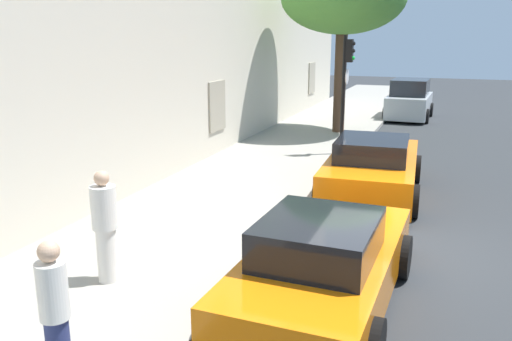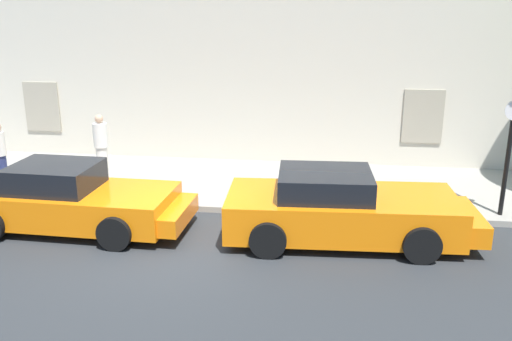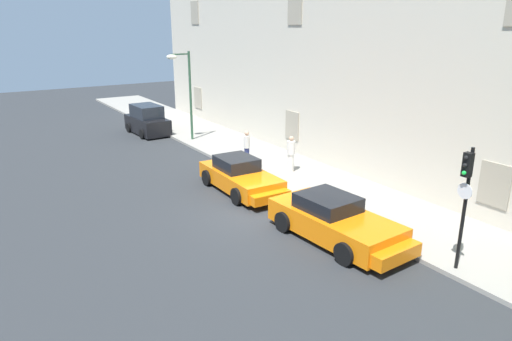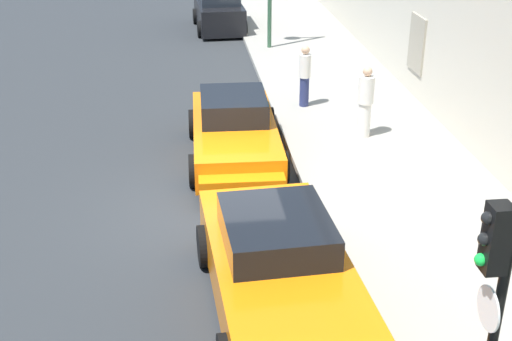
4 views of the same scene
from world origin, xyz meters
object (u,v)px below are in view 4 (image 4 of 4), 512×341
(pedestrian_strolling, at_px, (305,75))
(hatchback_distant, at_px, (219,8))
(sportscar_red_lead, at_px, (235,135))
(pedestrian_admiring, at_px, (365,101))
(traffic_light, at_px, (492,302))
(sportscar_yellow_flank, at_px, (283,280))

(pedestrian_strolling, bearing_deg, hatchback_distant, -170.21)
(sportscar_red_lead, height_order, pedestrian_admiring, pedestrian_admiring)
(hatchback_distant, xyz_separation_m, pedestrian_admiring, (11.65, 2.65, 0.17))
(sportscar_red_lead, height_order, traffic_light, traffic_light)
(sportscar_red_lead, xyz_separation_m, pedestrian_admiring, (-0.77, 3.13, 0.39))
(traffic_light, bearing_deg, pedestrian_admiring, 170.97)
(hatchback_distant, relative_size, pedestrian_strolling, 2.34)
(pedestrian_admiring, bearing_deg, sportscar_yellow_flank, -24.52)
(traffic_light, relative_size, pedestrian_admiring, 2.09)
(sportscar_yellow_flank, bearing_deg, pedestrian_strolling, 167.56)
(traffic_light, xyz_separation_m, pedestrian_admiring, (-9.80, 1.56, -1.56))
(pedestrian_strolling, bearing_deg, pedestrian_admiring, 24.51)
(sportscar_red_lead, bearing_deg, pedestrian_admiring, 103.83)
(sportscar_yellow_flank, relative_size, pedestrian_strolling, 3.12)
(sportscar_red_lead, relative_size, pedestrian_admiring, 2.80)
(hatchback_distant, xyz_separation_m, pedestrian_strolling, (9.41, 1.62, 0.15))
(sportscar_yellow_flank, distance_m, traffic_light, 4.11)
(sportscar_yellow_flank, height_order, hatchback_distant, hatchback_distant)
(traffic_light, distance_m, pedestrian_strolling, 12.16)
(sportscar_red_lead, distance_m, pedestrian_strolling, 3.70)
(pedestrian_admiring, xyz_separation_m, pedestrian_strolling, (-2.25, -1.02, -0.02))
(hatchback_distant, distance_m, pedestrian_strolling, 9.55)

